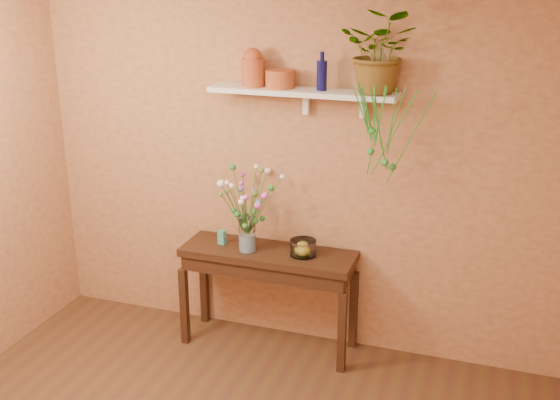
{
  "coord_description": "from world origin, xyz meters",
  "views": [
    {
      "loc": [
        1.37,
        -2.47,
        2.71
      ],
      "look_at": [
        0.0,
        1.55,
        1.25
      ],
      "focal_mm": 43.39,
      "sensor_mm": 36.0,
      "label": 1
    }
  ],
  "objects_px": {
    "terracotta_jug": "(253,68)",
    "blue_bottle": "(322,75)",
    "glass_vase": "(247,236)",
    "spider_plant": "(381,51)",
    "bouquet": "(248,196)",
    "glass_bowl": "(303,248)",
    "sideboard": "(268,265)"
  },
  "relations": [
    {
      "from": "glass_bowl",
      "to": "bouquet",
      "type": "bearing_deg",
      "value": -170.88
    },
    {
      "from": "blue_bottle",
      "to": "terracotta_jug",
      "type": "bearing_deg",
      "value": -179.67
    },
    {
      "from": "terracotta_jug",
      "to": "blue_bottle",
      "type": "bearing_deg",
      "value": 0.33
    },
    {
      "from": "spider_plant",
      "to": "bouquet",
      "type": "relative_size",
      "value": 0.98
    },
    {
      "from": "sideboard",
      "to": "spider_plant",
      "type": "xyz_separation_m",
      "value": [
        0.73,
        0.12,
        1.55
      ]
    },
    {
      "from": "blue_bottle",
      "to": "glass_bowl",
      "type": "bearing_deg",
      "value": -132.31
    },
    {
      "from": "blue_bottle",
      "to": "glass_bowl",
      "type": "relative_size",
      "value": 1.35
    },
    {
      "from": "sideboard",
      "to": "glass_vase",
      "type": "xyz_separation_m",
      "value": [
        -0.14,
        -0.05,
        0.22
      ]
    },
    {
      "from": "glass_vase",
      "to": "blue_bottle",
      "type": "bearing_deg",
      "value": 16.61
    },
    {
      "from": "terracotta_jug",
      "to": "sideboard",
      "type": "bearing_deg",
      "value": -34.65
    },
    {
      "from": "glass_vase",
      "to": "bouquet",
      "type": "height_order",
      "value": "bouquet"
    },
    {
      "from": "sideboard",
      "to": "glass_bowl",
      "type": "relative_size",
      "value": 6.76
    },
    {
      "from": "spider_plant",
      "to": "glass_bowl",
      "type": "height_order",
      "value": "spider_plant"
    },
    {
      "from": "spider_plant",
      "to": "glass_vase",
      "type": "bearing_deg",
      "value": -169.15
    },
    {
      "from": "spider_plant",
      "to": "bouquet",
      "type": "distance_m",
      "value": 1.34
    },
    {
      "from": "terracotta_jug",
      "to": "glass_bowl",
      "type": "relative_size",
      "value": 1.4
    },
    {
      "from": "spider_plant",
      "to": "glass_vase",
      "type": "height_order",
      "value": "spider_plant"
    },
    {
      "from": "glass_vase",
      "to": "glass_bowl",
      "type": "height_order",
      "value": "glass_vase"
    },
    {
      "from": "blue_bottle",
      "to": "spider_plant",
      "type": "distance_m",
      "value": 0.42
    },
    {
      "from": "sideboard",
      "to": "blue_bottle",
      "type": "xyz_separation_m",
      "value": [
        0.35,
        0.1,
        1.38
      ]
    },
    {
      "from": "glass_vase",
      "to": "bouquet",
      "type": "bearing_deg",
      "value": -34.95
    },
    {
      "from": "spider_plant",
      "to": "glass_bowl",
      "type": "xyz_separation_m",
      "value": [
        -0.47,
        -0.12,
        -1.38
      ]
    },
    {
      "from": "terracotta_jug",
      "to": "bouquet",
      "type": "height_order",
      "value": "terracotta_jug"
    },
    {
      "from": "blue_bottle",
      "to": "glass_bowl",
      "type": "xyz_separation_m",
      "value": [
        -0.09,
        -0.1,
        -1.22
      ]
    },
    {
      "from": "glass_vase",
      "to": "glass_bowl",
      "type": "xyz_separation_m",
      "value": [
        0.41,
        0.05,
        -0.06
      ]
    },
    {
      "from": "spider_plant",
      "to": "glass_vase",
      "type": "distance_m",
      "value": 1.59
    },
    {
      "from": "glass_vase",
      "to": "glass_bowl",
      "type": "distance_m",
      "value": 0.41
    },
    {
      "from": "blue_bottle",
      "to": "spider_plant",
      "type": "bearing_deg",
      "value": 3.09
    },
    {
      "from": "bouquet",
      "to": "blue_bottle",
      "type": "bearing_deg",
      "value": 18.33
    },
    {
      "from": "terracotta_jug",
      "to": "glass_bowl",
      "type": "bearing_deg",
      "value": -13.02
    },
    {
      "from": "terracotta_jug",
      "to": "spider_plant",
      "type": "xyz_separation_m",
      "value": [
        0.87,
        0.02,
        0.14
      ]
    },
    {
      "from": "terracotta_jug",
      "to": "bouquet",
      "type": "bearing_deg",
      "value": -86.25
    }
  ]
}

